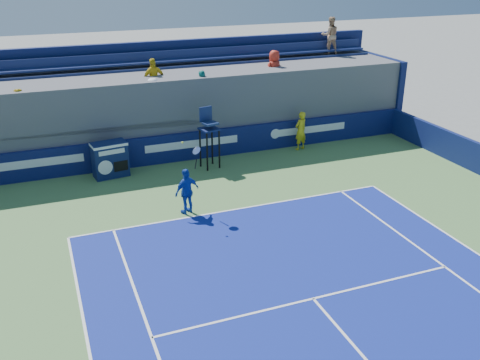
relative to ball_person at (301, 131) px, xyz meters
name	(u,v)px	position (x,y,z in m)	size (l,w,h in m)	color
ball_person	(301,131)	(0.00, 0.00, 0.00)	(0.63, 0.41, 1.72)	gold
back_hoarding	(192,146)	(-4.82, 0.53, -0.27)	(20.40, 0.21, 1.20)	#0D1449
match_clock	(110,159)	(-8.30, -0.15, -0.13)	(1.41, 0.90, 1.40)	#0D1945
umpire_chair	(209,131)	(-4.41, -0.59, 0.66)	(0.83, 0.83, 2.48)	black
tennis_player	(187,191)	(-6.41, -4.33, -0.06)	(1.03, 0.69, 2.57)	#153EAC
stadium_seating	(178,105)	(-4.80, 2.58, 0.98)	(21.00, 4.05, 5.21)	#545459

